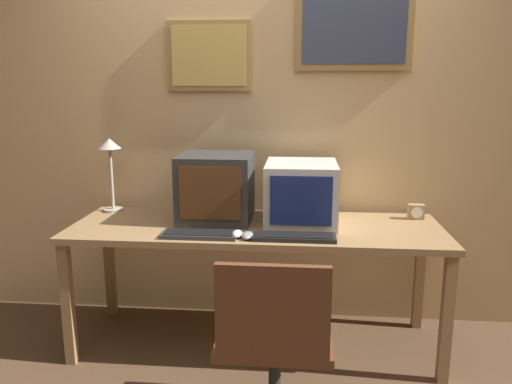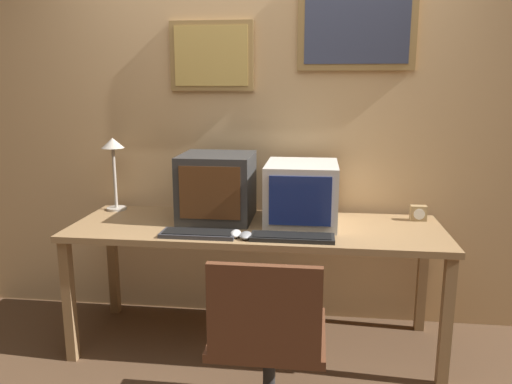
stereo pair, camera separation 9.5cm
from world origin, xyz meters
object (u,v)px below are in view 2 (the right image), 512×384
keyboard_side (292,237)px  office_chair (268,358)px  monitor_left (217,187)px  monitor_right (301,193)px  mouse_near_keyboard (246,235)px  desk_clock (418,213)px  keyboard_main (198,234)px  mouse_far_corner (236,234)px  desk_lamp (113,156)px

keyboard_side → office_chair: size_ratio=0.51×
monitor_left → monitor_right: monitor_left is taller
mouse_near_keyboard → desk_clock: size_ratio=1.22×
monitor_left → desk_clock: (1.20, 0.11, -0.15)m
keyboard_main → desk_clock: (1.23, 0.47, 0.03)m
keyboard_main → mouse_far_corner: size_ratio=3.83×
office_chair → desk_clock: bearing=52.2°
monitor_right → keyboard_main: bearing=-148.8°
mouse_near_keyboard → desk_clock: (0.97, 0.48, 0.03)m
mouse_near_keyboard → desk_lamp: 1.10m
desk_clock → mouse_near_keyboard: bearing=-153.8°
monitor_left → mouse_near_keyboard: size_ratio=3.69×
monitor_left → mouse_far_corner: (0.17, -0.35, -0.18)m
keyboard_main → keyboard_side: (0.50, 0.00, 0.00)m
keyboard_side → mouse_far_corner: 0.30m
monitor_right → keyboard_side: size_ratio=1.06×
mouse_near_keyboard → office_chair: 0.69m
mouse_near_keyboard → mouse_far_corner: mouse_far_corner is taller
keyboard_main → desk_clock: size_ratio=4.27×
monitor_left → mouse_far_corner: bearing=-64.2°
monitor_left → mouse_far_corner: monitor_left is taller
keyboard_side → office_chair: office_chair is taller
mouse_far_corner → desk_lamp: bearing=150.7°
keyboard_main → keyboard_side: bearing=0.0°
mouse_far_corner → office_chair: bearing=-67.7°
keyboard_main → mouse_far_corner: (0.20, 0.01, 0.01)m
mouse_far_corner → desk_clock: desk_clock is taller
keyboard_main → office_chair: (0.43, -0.56, -0.38)m
mouse_far_corner → monitor_right: bearing=43.4°
mouse_far_corner → monitor_left: bearing=115.8°
monitor_left → keyboard_side: bearing=-37.1°
monitor_left → mouse_far_corner: size_ratio=4.04×
monitor_right → monitor_left: bearing=176.6°
keyboard_main → mouse_far_corner: 0.20m
keyboard_side → mouse_far_corner: bearing=178.6°
monitor_right → mouse_near_keyboard: bearing=-129.6°
keyboard_main → monitor_left: bearing=84.6°
monitor_left → keyboard_main: 0.40m
monitor_right → keyboard_main: monitor_right is taller
desk_clock → mouse_far_corner: bearing=-155.9°
monitor_left → desk_clock: size_ratio=4.51×
monitor_left → mouse_near_keyboard: (0.23, -0.37, -0.18)m
desk_lamp → office_chair: size_ratio=0.54×
monitor_right → desk_clock: bearing=11.5°
desk_clock → monitor_left: bearing=-174.7°
office_chair → desk_lamp: bearing=136.2°
office_chair → keyboard_side: bearing=82.9°
keyboard_side → desk_clock: 0.87m
monitor_right → desk_clock: size_ratio=4.95×
monitor_right → mouse_near_keyboard: (-0.28, -0.34, -0.16)m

